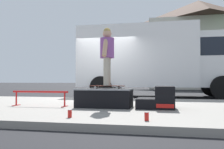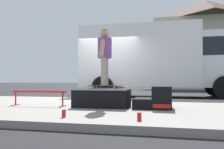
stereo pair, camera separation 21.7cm
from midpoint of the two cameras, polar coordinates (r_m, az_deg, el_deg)
ground_plane at (r=9.08m, az=-3.79°, el=-5.96°), size 140.00×140.00×0.00m
sidewalk_slab at (r=6.25m, az=-11.26°, el=-7.42°), size 50.00×5.00×0.12m
skate_box at (r=5.54m, az=-2.84°, el=-5.29°), size 1.23×0.74×0.42m
kicker_ramp at (r=5.37m, az=9.75°, el=-5.67°), size 0.80×0.72×0.47m
grind_rail at (r=6.01m, az=-17.42°, el=-4.52°), size 1.39×0.28×0.36m
skateboard at (r=5.49m, az=-2.28°, el=-2.71°), size 0.79×0.23×0.07m
skater_kid at (r=5.53m, az=-2.27°, el=5.37°), size 0.32×0.67×1.30m
soda_can at (r=3.70m, az=6.38°, el=-9.67°), size 0.07×0.07×0.13m
soda_can_b at (r=4.06m, az=-11.34°, el=-8.93°), size 0.07×0.07×0.13m
box_truck at (r=10.97m, az=10.52°, el=3.73°), size 6.91×2.63×3.05m
house_behind at (r=24.75m, az=19.38°, el=6.82°), size 9.54×8.23×8.40m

